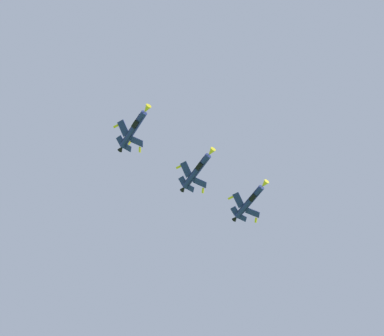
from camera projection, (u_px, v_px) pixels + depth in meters
The scene contains 3 objects.
fighter_jet_lead at pixel (250, 201), 155.75m from camera, with size 11.35×13.76×5.43m.
fighter_jet_left_wing at pixel (197, 171), 150.89m from camera, with size 11.20×13.76×5.87m.
fighter_jet_right_wing at pixel (134, 129), 146.83m from camera, with size 11.17×13.76×5.97m.
Camera 1 is at (-4.43, -3.05, 1.64)m, focal length 52.49 mm.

